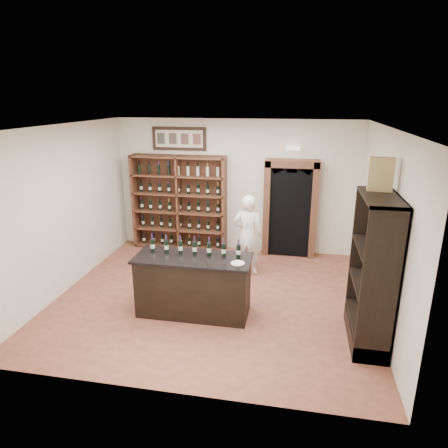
{
  "coord_description": "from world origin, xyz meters",
  "views": [
    {
      "loc": [
        1.39,
        -6.33,
        3.44
      ],
      "look_at": [
        0.14,
        0.3,
        1.29
      ],
      "focal_mm": 32.0,
      "sensor_mm": 36.0,
      "label": 1
    }
  ],
  "objects_px": {
    "side_cabinet": "(372,294)",
    "tasting_counter": "(194,286)",
    "shopkeeper": "(248,235)",
    "wine_crate": "(381,174)",
    "wine_shelf": "(180,202)",
    "counter_bottle_0": "(152,245)"
  },
  "relations": [
    {
      "from": "tasting_counter",
      "to": "shopkeeper",
      "type": "distance_m",
      "value": 1.9
    },
    {
      "from": "wine_shelf",
      "to": "tasting_counter",
      "type": "relative_size",
      "value": 1.17
    },
    {
      "from": "tasting_counter",
      "to": "counter_bottle_0",
      "type": "relative_size",
      "value": 6.27
    },
    {
      "from": "counter_bottle_0",
      "to": "side_cabinet",
      "type": "xyz_separation_m",
      "value": [
        3.44,
        -0.42,
        -0.35
      ]
    },
    {
      "from": "wine_shelf",
      "to": "wine_crate",
      "type": "height_order",
      "value": "wine_crate"
    },
    {
      "from": "counter_bottle_0",
      "to": "wine_shelf",
      "type": "bearing_deg",
      "value": 97.7
    },
    {
      "from": "tasting_counter",
      "to": "wine_crate",
      "type": "height_order",
      "value": "wine_crate"
    },
    {
      "from": "shopkeeper",
      "to": "wine_crate",
      "type": "bearing_deg",
      "value": 142.01
    },
    {
      "from": "counter_bottle_0",
      "to": "side_cabinet",
      "type": "relative_size",
      "value": 0.14
    },
    {
      "from": "counter_bottle_0",
      "to": "side_cabinet",
      "type": "distance_m",
      "value": 3.49
    },
    {
      "from": "tasting_counter",
      "to": "counter_bottle_0",
      "type": "bearing_deg",
      "value": 170.22
    },
    {
      "from": "wine_shelf",
      "to": "side_cabinet",
      "type": "relative_size",
      "value": 1.0
    },
    {
      "from": "counter_bottle_0",
      "to": "side_cabinet",
      "type": "height_order",
      "value": "side_cabinet"
    },
    {
      "from": "shopkeeper",
      "to": "wine_shelf",
      "type": "bearing_deg",
      "value": -31.24
    },
    {
      "from": "wine_shelf",
      "to": "wine_crate",
      "type": "xyz_separation_m",
      "value": [
        3.8,
        -2.94,
        1.33
      ]
    },
    {
      "from": "wine_shelf",
      "to": "tasting_counter",
      "type": "height_order",
      "value": "wine_shelf"
    },
    {
      "from": "side_cabinet",
      "to": "tasting_counter",
      "type": "bearing_deg",
      "value": 173.72
    },
    {
      "from": "counter_bottle_0",
      "to": "wine_crate",
      "type": "distance_m",
      "value": 3.67
    },
    {
      "from": "side_cabinet",
      "to": "shopkeeper",
      "type": "height_order",
      "value": "side_cabinet"
    },
    {
      "from": "side_cabinet",
      "to": "wine_crate",
      "type": "height_order",
      "value": "wine_crate"
    },
    {
      "from": "wine_crate",
      "to": "wine_shelf",
      "type": "bearing_deg",
      "value": 147.99
    },
    {
      "from": "side_cabinet",
      "to": "wine_shelf",
      "type": "bearing_deg",
      "value": 139.79
    }
  ]
}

